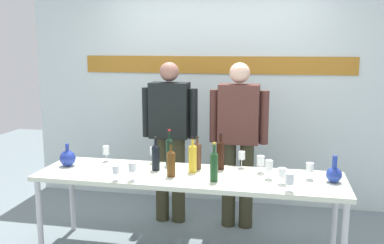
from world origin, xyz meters
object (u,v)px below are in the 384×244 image
Objects in this scene: wine_glass_left_2 at (116,170)px; wine_glass_right_4 at (289,179)px; decanter_blue_right at (334,174)px; wine_bottle_0 at (170,150)px; wine_bottle_2 at (221,154)px; wine_glass_right_0 at (261,161)px; presenter_left at (170,132)px; wine_glass_left_3 at (154,151)px; wine_glass_right_5 at (242,156)px; display_table at (188,180)px; wine_bottle_4 at (156,156)px; wine_bottle_5 at (214,165)px; wine_glass_right_3 at (282,173)px; wine_glass_right_2 at (310,168)px; wine_bottle_6 at (197,155)px; wine_bottle_1 at (193,157)px; wine_glass_left_0 at (132,167)px; wine_bottle_3 at (171,162)px; decanter_blue_left at (68,158)px; wine_glass_right_1 at (269,166)px; presenter_right at (238,135)px; wine_glass_left_1 at (106,150)px.

wine_glass_left_2 is 0.88× the size of wine_glass_right_4.
wine_bottle_0 reaches higher than decanter_blue_right.
wine_bottle_2 is at bearing -4.20° from wine_bottle_0.
wine_glass_right_4 is at bearing -62.05° from wine_glass_right_0.
decanter_blue_right is 1.72m from presenter_left.
wine_glass_left_3 is 0.83m from wine_glass_right_5.
wine_bottle_0 is 2.64× the size of wine_glass_left_2.
display_table is 0.37m from wine_bottle_4.
wine_glass_right_5 is at bearing -0.19° from wine_glass_left_3.
wine_bottle_5 reaches higher than wine_glass_right_3.
wine_bottle_6 is at bearing 173.50° from wine_glass_right_2.
wine_bottle_5 is (0.56, -0.21, 0.01)m from wine_bottle_4.
wine_glass_right_3 is (0.77, -0.18, -0.04)m from wine_bottle_1.
wine_bottle_0 reaches higher than wine_glass_right_0.
wine_bottle_6 is 2.06× the size of wine_glass_right_4.
presenter_left is 1.00m from wine_glass_left_0.
wine_bottle_6 reaches higher than wine_bottle_3.
decanter_blue_left reaches higher than wine_glass_right_2.
wine_glass_right_3 is (0.55, -0.33, -0.05)m from wine_bottle_2.
wine_glass_right_3 is (-0.41, -0.14, 0.02)m from decanter_blue_right.
wine_glass_right_1 is (0.66, -0.06, -0.02)m from wine_bottle_1.
wine_glass_left_1 is at bearing -158.81° from presenter_right.
wine_glass_right_3 is at bearing -161.78° from decanter_blue_right.
wine_glass_right_4 is at bearing -64.05° from presenter_right.
wine_bottle_1 is 0.47m from wine_glass_right_5.
wine_glass_right_1 is 0.38m from wine_glass_right_5.
presenter_right reaches higher than display_table.
wine_bottle_5 is 2.13× the size of wine_glass_right_0.
wine_bottle_4 reaches higher than wine_bottle_3.
wine_bottle_2 reaches higher than decanter_blue_right.
wine_bottle_3 is 1.94× the size of wine_glass_right_5.
wine_glass_right_4 reaches higher than wine_glass_left_2.
wine_glass_right_0 reaches higher than wine_glass_left_2.
wine_glass_left_1 is at bearing 162.72° from wine_glass_right_4.
decanter_blue_right is 0.62m from wine_glass_right_0.
wine_glass_right_5 reaches higher than wine_glass_left_1.
wine_glass_left_1 is (-2.08, 0.23, 0.03)m from decanter_blue_right.
decanter_blue_left is 1.40× the size of wine_glass_left_1.
wine_bottle_0 reaches higher than wine_glass_left_1.
wine_bottle_2 reaches higher than wine_glass_right_4.
presenter_right is at bearing 58.98° from wine_bottle_3.
decanter_blue_right is 1.79m from wine_glass_left_2.
wine_bottle_0 is at bearing 175.80° from wine_bottle_2.
presenter_right reaches higher than wine_bottle_6.
wine_bottle_2 is at bearing 140.39° from wine_glass_right_4.
wine_glass_left_3 is at bearing 179.81° from wine_glass_right_5.
wine_glass_left_0 is at bearing -148.35° from wine_bottle_3.
wine_glass_right_3 is at bearing -141.75° from wine_glass_right_2.
wine_glass_left_1 is at bearing 120.03° from wine_glass_left_2.
wine_glass_left_3 is 1.00× the size of wine_glass_right_0.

